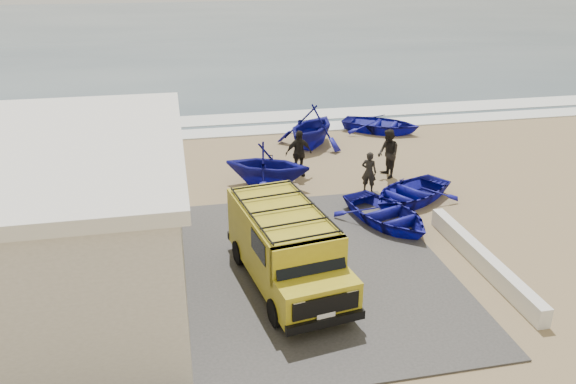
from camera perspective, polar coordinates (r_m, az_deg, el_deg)
ground at (r=18.25m, az=0.49°, el=-4.61°), size 160.00×160.00×0.00m
slab at (r=16.24m, az=-5.00°, el=-8.38°), size 12.00×10.00×0.05m
ocean at (r=72.39m, az=-9.25°, el=15.99°), size 180.00×88.00×0.01m
surf_line at (r=29.26m, az=-4.49°, el=6.17°), size 180.00×1.60×0.06m
surf_wash at (r=31.65m, az=-5.09°, el=7.43°), size 180.00×2.20×0.04m
building at (r=15.71m, az=-25.62°, el=-3.04°), size 8.40×9.40×4.30m
parapet at (r=17.38m, az=19.13°, el=-6.50°), size 0.35×6.00×0.55m
van at (r=15.31m, az=-0.24°, el=-5.41°), size 2.77×5.35×2.19m
boat_near_left at (r=19.23m, az=9.99°, el=-2.20°), size 3.72×4.38×0.77m
boat_near_right at (r=21.15m, az=12.23°, el=-0.01°), size 4.54×4.15×0.77m
boat_mid_left at (r=21.96m, az=-2.14°, el=2.80°), size 4.28×4.05×1.78m
boat_far_left at (r=26.68m, az=2.38°, el=6.71°), size 4.86×4.95×1.98m
boat_far_right at (r=29.44m, az=9.41°, el=6.81°), size 4.85×4.53×0.82m
fisherman_front at (r=21.64m, az=8.22°, el=2.03°), size 0.70×0.64×1.61m
fisherman_middle at (r=23.16m, az=10.13°, el=3.84°), size 0.80×1.01×2.00m
fisherman_back at (r=22.96m, az=1.08°, el=3.95°), size 1.20×0.65×1.94m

